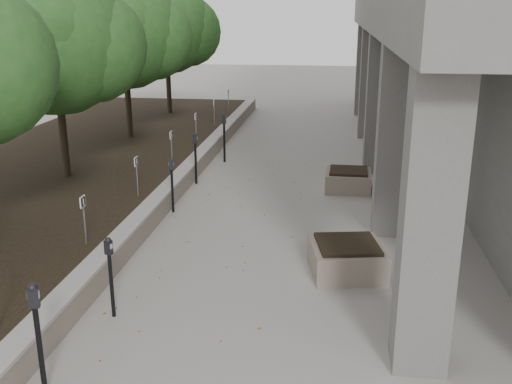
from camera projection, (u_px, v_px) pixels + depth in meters
The scene contains 19 objects.
retaining_wall at pixel (186, 175), 16.19m from camera, with size 0.39×26.00×0.50m, color gray, non-canonical shape.
planting_bed at pixel (60, 172), 16.67m from camera, with size 7.00×26.00×0.40m, color black.
crabapple_tree_3 at pixel (57, 71), 14.76m from camera, with size 4.60×4.00×5.44m, color #23531F, non-canonical shape.
crabapple_tree_4 at pixel (125, 56), 19.49m from camera, with size 4.60×4.00×5.44m, color #23531F, non-canonical shape.
crabapple_tree_5 at pixel (167, 47), 24.22m from camera, with size 4.60×4.00×5.44m, color #23531F, non-canonical shape.
parking_sign_3 at pixel (84, 221), 10.86m from camera, with size 0.04×0.22×0.96m, color black, non-canonical shape.
parking_sign_4 at pixel (137, 177), 13.70m from camera, with size 0.04×0.22×0.96m, color black, non-canonical shape.
parking_sign_5 at pixel (172, 148), 16.54m from camera, with size 0.04×0.22×0.96m, color black, non-canonical shape.
parking_sign_6 at pixel (196, 128), 19.38m from camera, with size 0.04×0.22×0.96m, color black, non-canonical shape.
parking_sign_7 at pixel (214, 112), 22.21m from camera, with size 0.04×0.22×0.96m, color black, non-canonical shape.
parking_sign_8 at pixel (228, 101), 25.05m from camera, with size 0.04×0.22×0.96m, color black, non-canonical shape.
parking_meter_1 at pixel (39, 340), 7.17m from camera, with size 0.15×0.11×1.52m, color black, non-canonical shape.
parking_meter_2 at pixel (111, 277), 9.05m from camera, with size 0.13×0.09×1.33m, color black, non-canonical shape.
parking_meter_3 at pixel (172, 185), 13.78m from camera, with size 0.13×0.09×1.32m, color black, non-canonical shape.
parking_meter_4 at pixel (196, 158), 16.03m from camera, with size 0.14×0.10×1.44m, color black, non-canonical shape.
parking_meter_5 at pixel (224, 138), 18.33m from camera, with size 0.15×0.11×1.54m, color black, non-canonical shape.
planter_front at pixel (347, 258), 10.68m from camera, with size 1.28×1.28×0.60m, color gray, non-canonical shape.
planter_back at pixel (348, 180), 15.64m from camera, with size 1.18×1.18×0.55m, color gray, non-canonical shape.
berry_scatter at pixel (220, 240), 12.25m from camera, with size 3.30×14.10×0.02m, color maroon, non-canonical shape.
Camera 1 is at (2.16, -6.20, 4.62)m, focal length 41.26 mm.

